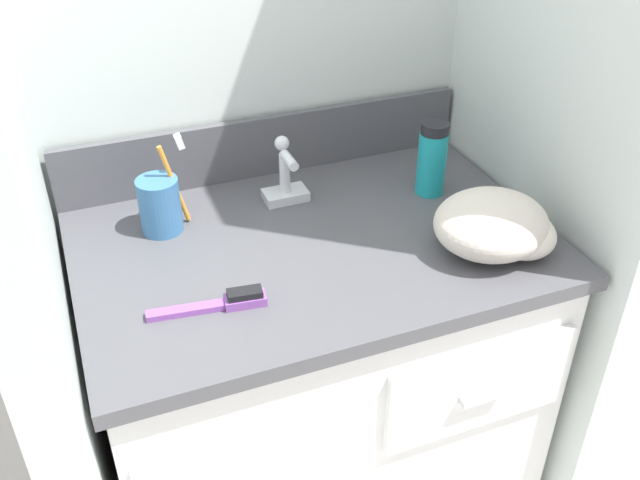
# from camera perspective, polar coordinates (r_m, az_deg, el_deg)

# --- Properties ---
(wall_back) EXTENTS (1.07, 0.08, 2.20)m
(wall_back) POSITION_cam_1_polar(r_m,az_deg,el_deg) (1.52, -5.41, 15.87)
(wall_back) COLOR silver
(wall_back) RESTS_ON ground_plane
(wall_right) EXTENTS (0.08, 0.68, 2.20)m
(wall_right) POSITION_cam_1_polar(r_m,az_deg,el_deg) (1.45, 18.55, 13.41)
(wall_right) COLOR silver
(wall_right) RESTS_ON ground_plane
(vanity) EXTENTS (0.89, 0.61, 0.81)m
(vanity) POSITION_cam_1_polar(r_m,az_deg,el_deg) (1.60, -0.40, -11.85)
(vanity) COLOR white
(vanity) RESTS_ON ground_plane
(backsplash) EXTENTS (0.89, 0.02, 0.13)m
(backsplash) POSITION_cam_1_polar(r_m,az_deg,el_deg) (1.55, -4.34, 7.53)
(backsplash) COLOR #4C4C51
(backsplash) RESTS_ON vanity
(sink_faucet) EXTENTS (0.09, 0.09, 0.14)m
(sink_faucet) POSITION_cam_1_polar(r_m,az_deg,el_deg) (1.46, -2.80, 4.89)
(sink_faucet) COLOR silver
(sink_faucet) RESTS_ON vanity
(toothbrush_cup) EXTENTS (0.10, 0.08, 0.19)m
(toothbrush_cup) POSITION_cam_1_polar(r_m,az_deg,el_deg) (1.39, -12.67, 2.79)
(toothbrush_cup) COLOR teal
(toothbrush_cup) RESTS_ON vanity
(shaving_cream_can) EXTENTS (0.06, 0.06, 0.16)m
(shaving_cream_can) POSITION_cam_1_polar(r_m,az_deg,el_deg) (1.49, 8.94, 6.43)
(shaving_cream_can) COLOR teal
(shaving_cream_can) RESTS_ON vanity
(hairbrush) EXTENTS (0.20, 0.05, 0.03)m
(hairbrush) POSITION_cam_1_polar(r_m,az_deg,el_deg) (1.19, -7.66, -4.95)
(hairbrush) COLOR purple
(hairbrush) RESTS_ON vanity
(hand_towel) EXTENTS (0.22, 0.20, 0.11)m
(hand_towel) POSITION_cam_1_polar(r_m,az_deg,el_deg) (1.34, 14.03, 1.09)
(hand_towel) COLOR beige
(hand_towel) RESTS_ON vanity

